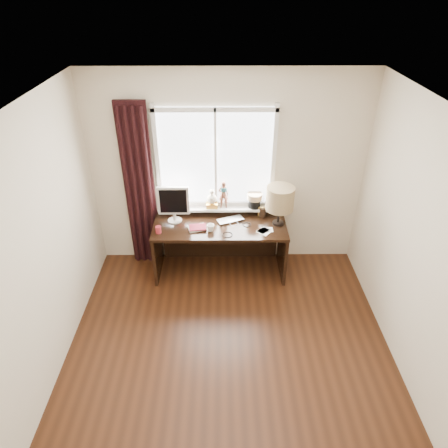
{
  "coord_description": "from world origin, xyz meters",
  "views": [
    {
      "loc": [
        -0.08,
        -2.66,
        3.48
      ],
      "look_at": [
        -0.05,
        1.25,
        1.0
      ],
      "focal_mm": 32.0,
      "sensor_mm": 36.0,
      "label": 1
    }
  ],
  "objects_px": {
    "desk": "(220,236)",
    "monitor": "(173,202)",
    "laptop": "(230,220)",
    "table_lamp": "(280,199)",
    "mug": "(211,228)",
    "red_cup": "(158,230)"
  },
  "relations": [
    {
      "from": "mug",
      "to": "desk",
      "type": "bearing_deg",
      "value": 64.34
    },
    {
      "from": "monitor",
      "to": "table_lamp",
      "type": "height_order",
      "value": "table_lamp"
    },
    {
      "from": "laptop",
      "to": "red_cup",
      "type": "bearing_deg",
      "value": 174.39
    },
    {
      "from": "monitor",
      "to": "table_lamp",
      "type": "distance_m",
      "value": 1.33
    },
    {
      "from": "red_cup",
      "to": "monitor",
      "type": "relative_size",
      "value": 0.19
    },
    {
      "from": "monitor",
      "to": "laptop",
      "type": "bearing_deg",
      "value": -0.23
    },
    {
      "from": "laptop",
      "to": "table_lamp",
      "type": "xyz_separation_m",
      "value": [
        0.61,
        -0.08,
        0.35
      ]
    },
    {
      "from": "laptop",
      "to": "monitor",
      "type": "xyz_separation_m",
      "value": [
        -0.72,
        0.0,
        0.26
      ]
    },
    {
      "from": "desk",
      "to": "monitor",
      "type": "distance_m",
      "value": 0.78
    },
    {
      "from": "laptop",
      "to": "desk",
      "type": "distance_m",
      "value": 0.29
    },
    {
      "from": "red_cup",
      "to": "desk",
      "type": "distance_m",
      "value": 0.86
    },
    {
      "from": "desk",
      "to": "monitor",
      "type": "relative_size",
      "value": 3.47
    },
    {
      "from": "mug",
      "to": "monitor",
      "type": "xyz_separation_m",
      "value": [
        -0.47,
        0.24,
        0.23
      ]
    },
    {
      "from": "mug",
      "to": "desk",
      "type": "relative_size",
      "value": 0.06
    },
    {
      "from": "table_lamp",
      "to": "mug",
      "type": "bearing_deg",
      "value": -169.53
    },
    {
      "from": "red_cup",
      "to": "laptop",
      "type": "bearing_deg",
      "value": 17.15
    },
    {
      "from": "mug",
      "to": "red_cup",
      "type": "height_order",
      "value": "mug"
    },
    {
      "from": "laptop",
      "to": "table_lamp",
      "type": "relative_size",
      "value": 0.65
    },
    {
      "from": "red_cup",
      "to": "desk",
      "type": "height_order",
      "value": "red_cup"
    },
    {
      "from": "mug",
      "to": "desk",
      "type": "xyz_separation_m",
      "value": [
        0.11,
        0.24,
        -0.29
      ]
    },
    {
      "from": "red_cup",
      "to": "mug",
      "type": "bearing_deg",
      "value": 3.67
    },
    {
      "from": "laptop",
      "to": "red_cup",
      "type": "distance_m",
      "value": 0.93
    }
  ]
}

